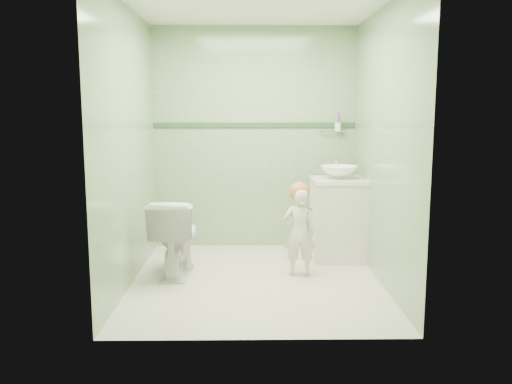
{
  "coord_description": "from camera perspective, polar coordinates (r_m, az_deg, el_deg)",
  "views": [
    {
      "loc": [
        -0.07,
        -4.62,
        1.52
      ],
      "look_at": [
        0.0,
        0.15,
        0.78
      ],
      "focal_mm": 37.53,
      "sensor_mm": 36.0,
      "label": 1
    }
  ],
  "objects": [
    {
      "name": "room_shell",
      "position": [
        4.63,
        0.03,
        4.86
      ],
      "size": [
        2.5,
        2.54,
        2.4
      ],
      "color": "gray",
      "rests_on": "ground"
    },
    {
      "name": "ground",
      "position": [
        4.86,
        0.03,
        -9.4
      ],
      "size": [
        2.5,
        2.5,
        0.0
      ],
      "primitive_type": "plane",
      "color": "beige",
      "rests_on": "ground"
    },
    {
      "name": "cup_holder",
      "position": [
        5.88,
        8.65,
        6.9
      ],
      "size": [
        0.26,
        0.07,
        0.21
      ],
      "color": "silver",
      "rests_on": "room_shell"
    },
    {
      "name": "teal_toothbrush",
      "position": [
        4.75,
        5.63,
        -1.7
      ],
      "size": [
        0.11,
        0.13,
        0.08
      ],
      "color": "#018A80",
      "rests_on": "toddler"
    },
    {
      "name": "toddler",
      "position": [
        4.92,
        4.64,
        -4.29
      ],
      "size": [
        0.31,
        0.21,
        0.81
      ],
      "primitive_type": "imported",
      "rotation": [
        0.0,
        0.0,
        3.09
      ],
      "color": "beige",
      "rests_on": "ground"
    },
    {
      "name": "trim_stripe",
      "position": [
        5.86,
        -0.15,
        7.16
      ],
      "size": [
        2.2,
        0.02,
        0.05
      ],
      "primitive_type": "cube",
      "color": "#2D4A31",
      "rests_on": "room_shell"
    },
    {
      "name": "basin",
      "position": [
        5.43,
        8.82,
        2.1
      ],
      "size": [
        0.37,
        0.37,
        0.13
      ],
      "primitive_type": "imported",
      "color": "white",
      "rests_on": "counter"
    },
    {
      "name": "hair_cap",
      "position": [
        4.88,
        4.67,
        0.02
      ],
      "size": [
        0.18,
        0.18,
        0.18
      ],
      "primitive_type": "sphere",
      "color": "#A9673C",
      "rests_on": "toddler"
    },
    {
      "name": "counter",
      "position": [
        5.44,
        8.8,
        1.22
      ],
      "size": [
        0.54,
        0.52,
        0.04
      ],
      "primitive_type": "cube",
      "color": "white",
      "rests_on": "vanity"
    },
    {
      "name": "vanity",
      "position": [
        5.51,
        8.7,
        -3.01
      ],
      "size": [
        0.52,
        0.5,
        0.8
      ],
      "primitive_type": "cube",
      "color": "silver",
      "rests_on": "ground"
    },
    {
      "name": "toilet",
      "position": [
        5.0,
        -8.56,
        -4.71
      ],
      "size": [
        0.44,
        0.73,
        0.72
      ],
      "primitive_type": "imported",
      "rotation": [
        0.0,
        0.0,
        3.09
      ],
      "color": "white",
      "rests_on": "ground"
    },
    {
      "name": "faucet",
      "position": [
        5.6,
        8.53,
        3.14
      ],
      "size": [
        0.03,
        0.13,
        0.18
      ],
      "color": "silver",
      "rests_on": "counter"
    }
  ]
}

